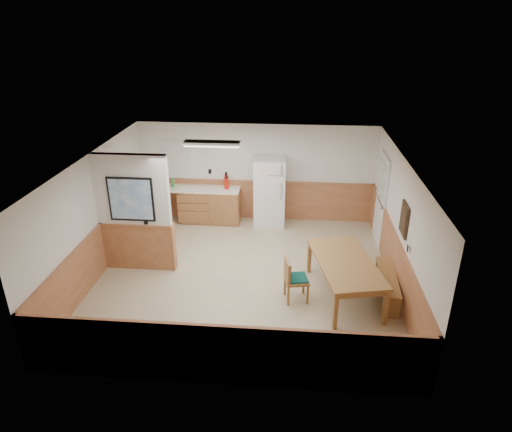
# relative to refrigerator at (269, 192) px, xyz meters

# --- Properties ---
(ground) EXTENTS (6.00, 6.00, 0.00)m
(ground) POSITION_rel_refrigerator_xyz_m (-0.35, -2.63, -0.87)
(ground) COLOR tan
(ground) RESTS_ON ground
(ceiling) EXTENTS (6.00, 6.00, 0.02)m
(ceiling) POSITION_rel_refrigerator_xyz_m (-0.35, -2.63, 1.63)
(ceiling) COLOR silver
(ceiling) RESTS_ON back_wall
(back_wall) EXTENTS (6.00, 0.02, 2.50)m
(back_wall) POSITION_rel_refrigerator_xyz_m (-0.35, 0.37, 0.38)
(back_wall) COLOR white
(back_wall) RESTS_ON ground
(right_wall) EXTENTS (0.02, 6.00, 2.50)m
(right_wall) POSITION_rel_refrigerator_xyz_m (2.65, -2.63, 0.38)
(right_wall) COLOR white
(right_wall) RESTS_ON ground
(left_wall) EXTENTS (0.02, 6.00, 2.50)m
(left_wall) POSITION_rel_refrigerator_xyz_m (-3.35, -2.63, 0.38)
(left_wall) COLOR white
(left_wall) RESTS_ON ground
(wainscot_back) EXTENTS (6.00, 0.04, 1.00)m
(wainscot_back) POSITION_rel_refrigerator_xyz_m (-0.35, 0.35, -0.37)
(wainscot_back) COLOR #B67349
(wainscot_back) RESTS_ON ground
(wainscot_right) EXTENTS (0.04, 6.00, 1.00)m
(wainscot_right) POSITION_rel_refrigerator_xyz_m (2.63, -2.63, -0.37)
(wainscot_right) COLOR #B67349
(wainscot_right) RESTS_ON ground
(wainscot_left) EXTENTS (0.04, 6.00, 1.00)m
(wainscot_left) POSITION_rel_refrigerator_xyz_m (-3.33, -2.63, -0.37)
(wainscot_left) COLOR #B67349
(wainscot_left) RESTS_ON ground
(partition_wall) EXTENTS (1.50, 0.20, 2.50)m
(partition_wall) POSITION_rel_refrigerator_xyz_m (-2.60, -2.43, 0.36)
(partition_wall) COLOR white
(partition_wall) RESTS_ON ground
(kitchen_counter) EXTENTS (2.20, 0.61, 1.00)m
(kitchen_counter) POSITION_rel_refrigerator_xyz_m (-1.56, 0.05, -0.41)
(kitchen_counter) COLOR #A96B3C
(kitchen_counter) RESTS_ON ground
(exterior_door) EXTENTS (0.07, 1.02, 2.15)m
(exterior_door) POSITION_rel_refrigerator_xyz_m (2.61, -0.73, 0.18)
(exterior_door) COLOR silver
(exterior_door) RESTS_ON ground
(kitchen_window) EXTENTS (0.80, 0.04, 1.00)m
(kitchen_window) POSITION_rel_refrigerator_xyz_m (-2.45, 0.35, 0.68)
(kitchen_window) COLOR silver
(kitchen_window) RESTS_ON back_wall
(wall_painting) EXTENTS (0.04, 0.50, 0.60)m
(wall_painting) POSITION_rel_refrigerator_xyz_m (2.61, -2.93, 0.68)
(wall_painting) COLOR #352515
(wall_painting) RESTS_ON right_wall
(fluorescent_fixture) EXTENTS (1.20, 0.30, 0.09)m
(fluorescent_fixture) POSITION_rel_refrigerator_xyz_m (-1.15, -1.33, 1.57)
(fluorescent_fixture) COLOR silver
(fluorescent_fixture) RESTS_ON ceiling
(refrigerator) EXTENTS (0.81, 0.74, 1.75)m
(refrigerator) POSITION_rel_refrigerator_xyz_m (0.00, 0.00, 0.00)
(refrigerator) COLOR white
(refrigerator) RESTS_ON ground
(dining_table) EXTENTS (1.41, 2.18, 0.75)m
(dining_table) POSITION_rel_refrigerator_xyz_m (1.61, -3.15, -0.21)
(dining_table) COLOR #9C6839
(dining_table) RESTS_ON ground
(dining_bench) EXTENTS (0.42, 1.50, 0.45)m
(dining_bench) POSITION_rel_refrigerator_xyz_m (2.43, -3.10, -0.53)
(dining_bench) COLOR #9C6839
(dining_bench) RESTS_ON ground
(dining_chair) EXTENTS (0.65, 0.50, 0.85)m
(dining_chair) POSITION_rel_refrigerator_xyz_m (0.63, -3.35, -0.38)
(dining_chair) COLOR #9C6839
(dining_chair) RESTS_ON ground
(fire_extinguisher) EXTENTS (0.13, 0.13, 0.44)m
(fire_extinguisher) POSITION_rel_refrigerator_xyz_m (-1.09, 0.07, 0.22)
(fire_extinguisher) COLOR red
(fire_extinguisher) RESTS_ON kitchen_counter
(soap_bottle) EXTENTS (0.07, 0.07, 0.21)m
(soap_bottle) POSITION_rel_refrigerator_xyz_m (-2.47, 0.09, 0.13)
(soap_bottle) COLOR #198D39
(soap_bottle) RESTS_ON kitchen_counter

